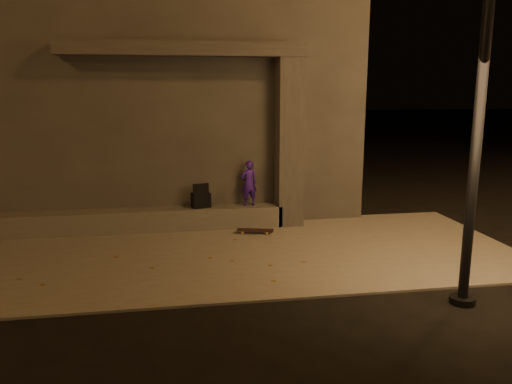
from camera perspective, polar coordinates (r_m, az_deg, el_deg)
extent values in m
plane|color=black|center=(7.44, -2.63, -12.10)|extent=(120.00, 120.00, 0.00)
cube|color=#67635B|center=(9.29, -4.13, -7.03)|extent=(11.00, 4.40, 0.04)
cube|color=#3B3836|center=(13.26, -10.53, 9.83)|extent=(9.00, 5.00, 5.20)
cube|color=#57544F|center=(10.88, -12.92, -3.12)|extent=(6.00, 0.55, 0.45)
cube|color=#3B3836|center=(10.86, 3.85, 5.58)|extent=(0.55, 0.55, 3.60)
cube|color=#3B3836|center=(10.59, -8.20, 15.85)|extent=(5.00, 0.70, 0.28)
imported|color=#371795|center=(10.82, -0.83, 1.01)|extent=(0.40, 0.31, 0.99)
cube|color=black|center=(10.78, -6.32, -0.93)|extent=(0.43, 0.34, 0.32)
cube|color=black|center=(10.73, -6.35, 0.48)|extent=(0.34, 0.13, 0.23)
cube|color=black|center=(10.40, -0.10, -4.36)|extent=(0.79, 0.38, 0.02)
cylinder|color=#B58948|center=(10.47, 1.33, -4.55)|extent=(0.06, 0.04, 0.05)
cylinder|color=#B58948|center=(10.33, 1.27, -4.78)|extent=(0.06, 0.04, 0.05)
cylinder|color=#B58948|center=(10.51, -1.44, -4.48)|extent=(0.06, 0.04, 0.05)
cylinder|color=#B58948|center=(10.37, -1.54, -4.70)|extent=(0.06, 0.04, 0.05)
cube|color=#99999E|center=(10.39, 1.30, -4.49)|extent=(0.09, 0.16, 0.02)
cube|color=#99999E|center=(10.43, -1.49, -4.42)|extent=(0.09, 0.16, 0.02)
cylinder|color=black|center=(7.29, 24.80, 15.73)|extent=(0.14, 0.14, 7.29)
cylinder|color=black|center=(7.85, 22.50, -11.33)|extent=(0.36, 0.36, 0.10)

